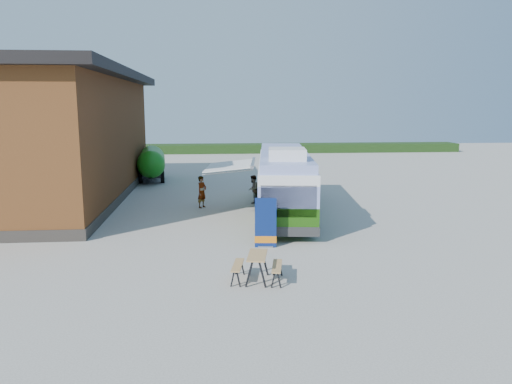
{
  "coord_description": "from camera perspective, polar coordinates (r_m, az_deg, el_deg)",
  "views": [
    {
      "loc": [
        -1.29,
        -20.28,
        5.48
      ],
      "look_at": [
        0.79,
        3.04,
        1.4
      ],
      "focal_mm": 35.0,
      "sensor_mm": 36.0,
      "label": 1
    }
  ],
  "objects": [
    {
      "name": "person_a",
      "position": [
        27.1,
        -6.21,
        0.01
      ],
      "size": [
        0.71,
        0.75,
        1.73
      ],
      "primitive_type": "imported",
      "rotation": [
        0.0,
        0.0,
        0.92
      ],
      "color": "#999999",
      "rests_on": "ground"
    },
    {
      "name": "picnic_table",
      "position": [
        15.81,
        0.14,
        -7.92
      ],
      "size": [
        1.73,
        1.59,
        0.87
      ],
      "rotation": [
        0.0,
        0.0,
        -0.17
      ],
      "color": "#AB8051",
      "rests_on": "ground"
    },
    {
      "name": "ground",
      "position": [
        21.05,
        -1.41,
        -5.21
      ],
      "size": [
        100.0,
        100.0,
        0.0
      ],
      "primitive_type": "plane",
      "color": "#BCB7AD",
      "rests_on": "ground"
    },
    {
      "name": "awning",
      "position": [
        24.99,
        -2.55,
        3.41
      ],
      "size": [
        2.83,
        4.11,
        0.5
      ],
      "rotation": [
        0.0,
        0.0,
        -0.11
      ],
      "color": "white",
      "rests_on": "ground"
    },
    {
      "name": "banner",
      "position": [
        19.41,
        1.11,
        -4.06
      ],
      "size": [
        0.85,
        0.24,
        1.97
      ],
      "rotation": [
        0.0,
        0.0,
        -0.11
      ],
      "color": "navy",
      "rests_on": "ground"
    },
    {
      "name": "bus",
      "position": [
        25.49,
        3.18,
        1.44
      ],
      "size": [
        3.79,
        12.07,
        3.65
      ],
      "rotation": [
        0.0,
        0.0,
        -0.11
      ],
      "color": "#326310",
      "rests_on": "ground"
    },
    {
      "name": "slurry_tanker",
      "position": [
        37.45,
        -11.84,
        3.4
      ],
      "size": [
        2.35,
        6.52,
        2.41
      ],
      "rotation": [
        0.0,
        0.0,
        0.1
      ],
      "color": "#177A16",
      "rests_on": "ground"
    },
    {
      "name": "person_b",
      "position": [
        28.21,
        -0.34,
        0.33
      ],
      "size": [
        0.84,
        0.94,
        1.59
      ],
      "primitive_type": "imported",
      "rotation": [
        0.0,
        0.0,
        -1.93
      ],
      "color": "#999999",
      "rests_on": "ground"
    },
    {
      "name": "hedge",
      "position": [
        59.23,
        3.97,
        5.04
      ],
      "size": [
        40.0,
        3.0,
        1.0
      ],
      "primitive_type": "cube",
      "color": "#264419",
      "rests_on": "ground"
    },
    {
      "name": "barn",
      "position": [
        31.71,
        -22.08,
        5.75
      ],
      "size": [
        9.6,
        21.2,
        7.5
      ],
      "color": "brown",
      "rests_on": "ground"
    }
  ]
}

